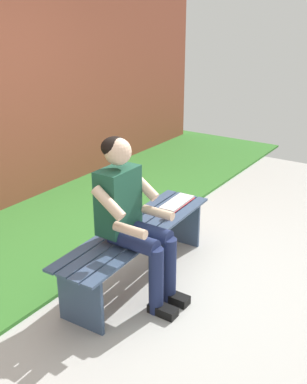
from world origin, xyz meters
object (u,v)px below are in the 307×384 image
person_seated (132,214)px  book_open (177,203)px  apple (167,215)px  bench_near (138,240)px

person_seated → book_open: bearing=-173.4°
person_seated → apple: person_seated is taller
apple → book_open: 0.33m
person_seated → apple: 0.54m
bench_near → book_open: bearing=179.4°
apple → book_open: apple is taller
book_open → person_seated: bearing=4.3°
person_seated → bench_near: bearing=-155.3°
person_seated → apple: bearing=-179.9°
apple → book_open: bearing=-163.5°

